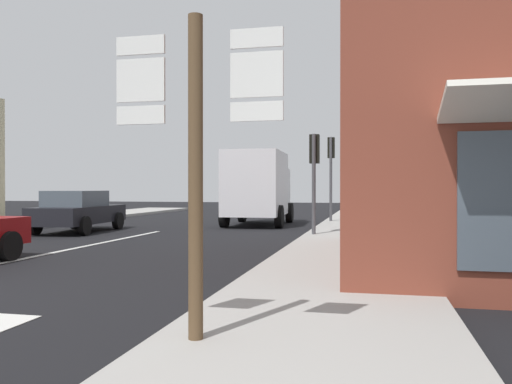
{
  "coord_description": "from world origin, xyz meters",
  "views": [
    {
      "loc": [
        7.53,
        -5.54,
        1.57
      ],
      "look_at": [
        3.25,
        13.59,
        1.42
      ],
      "focal_mm": 36.74,
      "sensor_mm": 36.0,
      "label": 1
    }
  ],
  "objects_px": {
    "traffic_light_near_right": "(314,161)",
    "traffic_light_far_right": "(331,160)",
    "route_sign_post": "(196,152)",
    "delivery_truck": "(258,186)",
    "sedan_far": "(78,211)"
  },
  "relations": [
    {
      "from": "delivery_truck",
      "to": "traffic_light_near_right",
      "type": "bearing_deg",
      "value": -60.58
    },
    {
      "from": "route_sign_post",
      "to": "traffic_light_near_right",
      "type": "distance_m",
      "value": 11.62
    },
    {
      "from": "sedan_far",
      "to": "delivery_truck",
      "type": "height_order",
      "value": "delivery_truck"
    },
    {
      "from": "sedan_far",
      "to": "traffic_light_far_right",
      "type": "height_order",
      "value": "traffic_light_far_right"
    },
    {
      "from": "delivery_truck",
      "to": "route_sign_post",
      "type": "distance_m",
      "value": 17.09
    },
    {
      "from": "sedan_far",
      "to": "traffic_light_far_right",
      "type": "xyz_separation_m",
      "value": [
        8.45,
        6.21,
        2.03
      ]
    },
    {
      "from": "route_sign_post",
      "to": "traffic_light_far_right",
      "type": "distance_m",
      "value": 18.29
    },
    {
      "from": "delivery_truck",
      "to": "traffic_light_far_right",
      "type": "height_order",
      "value": "traffic_light_far_right"
    },
    {
      "from": "traffic_light_near_right",
      "to": "traffic_light_far_right",
      "type": "height_order",
      "value": "traffic_light_far_right"
    },
    {
      "from": "sedan_far",
      "to": "delivery_truck",
      "type": "xyz_separation_m",
      "value": [
        5.51,
        4.75,
        0.89
      ]
    },
    {
      "from": "route_sign_post",
      "to": "traffic_light_far_right",
      "type": "height_order",
      "value": "traffic_light_far_right"
    },
    {
      "from": "route_sign_post",
      "to": "traffic_light_near_right",
      "type": "relative_size",
      "value": 0.99
    },
    {
      "from": "route_sign_post",
      "to": "traffic_light_near_right",
      "type": "xyz_separation_m",
      "value": [
        -0.15,
        11.6,
        0.49
      ]
    },
    {
      "from": "route_sign_post",
      "to": "traffic_light_near_right",
      "type": "height_order",
      "value": "traffic_light_near_right"
    },
    {
      "from": "delivery_truck",
      "to": "sedan_far",
      "type": "bearing_deg",
      "value": -139.23
    }
  ]
}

